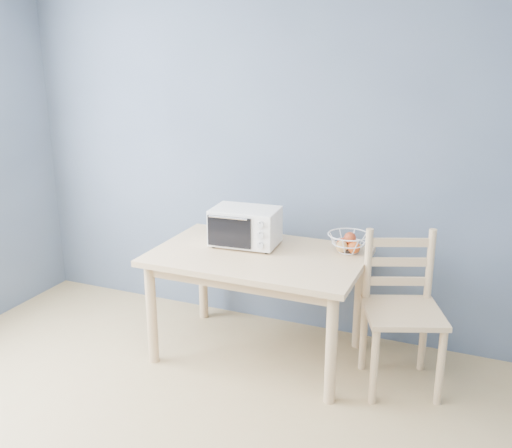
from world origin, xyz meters
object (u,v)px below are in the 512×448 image
at_px(toaster_oven, 243,226).
at_px(fruit_basket, 348,243).
at_px(dining_table, 258,267).
at_px(dining_chair, 401,313).

height_order(toaster_oven, fruit_basket, toaster_oven).
xyz_separation_m(dining_table, dining_chair, (0.96, 0.02, -0.16)).
xyz_separation_m(toaster_oven, dining_chair, (1.12, -0.10, -0.41)).
bearing_deg(dining_table, toaster_oven, 144.51).
relative_size(toaster_oven, fruit_basket, 1.58).
distance_m(dining_table, fruit_basket, 0.63).
relative_size(fruit_basket, dining_chair, 0.30).
bearing_deg(toaster_oven, dining_table, -39.50).
height_order(dining_table, dining_chair, dining_chair).
height_order(dining_table, toaster_oven, toaster_oven).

